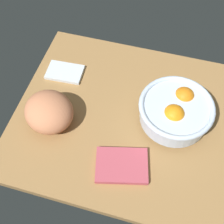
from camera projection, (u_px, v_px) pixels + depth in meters
ground_plane at (139, 122)px, 93.99cm from camera, size 79.80×61.75×3.00cm
fruit_bowl at (176, 111)px, 87.78cm from camera, size 22.69×22.69×9.95cm
bread_loaf at (49, 112)px, 88.27cm from camera, size 20.88×20.46×10.09cm
napkin_folded at (65, 72)px, 102.41cm from camera, size 12.94×8.94×1.13cm
napkin_spare at (122, 165)px, 83.55cm from camera, size 17.06×13.95×1.58cm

